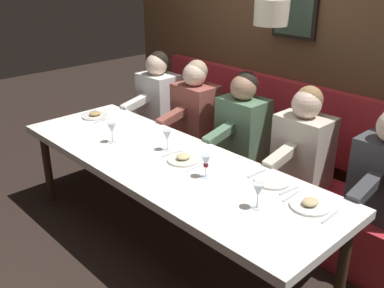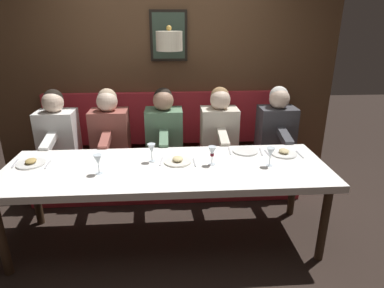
{
  "view_description": "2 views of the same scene",
  "coord_description": "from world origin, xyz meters",
  "px_view_note": "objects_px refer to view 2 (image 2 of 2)",
  "views": [
    {
      "loc": [
        -1.84,
        -2.23,
        2.1
      ],
      "look_at": [
        0.05,
        -0.22,
        0.92
      ],
      "focal_mm": 40.82,
      "sensor_mm": 36.0,
      "label": 1
    },
    {
      "loc": [
        -2.54,
        -0.05,
        1.9
      ],
      "look_at": [
        0.05,
        -0.22,
        0.92
      ],
      "focal_mm": 30.62,
      "sensor_mm": 36.0,
      "label": 2
    }
  ],
  "objects_px": {
    "diner_far": "(110,128)",
    "wine_glass_1": "(98,160)",
    "diner_nearest": "(277,124)",
    "diner_farthest": "(57,129)",
    "diner_near": "(219,126)",
    "diner_middle": "(164,127)",
    "dining_table": "(167,173)",
    "wine_glass_3": "(270,153)",
    "wine_glass_2": "(212,152)",
    "wine_glass_0": "(152,149)"
  },
  "relations": [
    {
      "from": "diner_nearest",
      "to": "diner_farthest",
      "type": "distance_m",
      "value": 2.4
    },
    {
      "from": "diner_far",
      "to": "diner_farthest",
      "type": "relative_size",
      "value": 1.0
    },
    {
      "from": "diner_near",
      "to": "diner_middle",
      "type": "relative_size",
      "value": 1.0
    },
    {
      "from": "dining_table",
      "to": "wine_glass_3",
      "type": "bearing_deg",
      "value": -92.73
    },
    {
      "from": "diner_far",
      "to": "diner_middle",
      "type": "bearing_deg",
      "value": -90.0
    },
    {
      "from": "wine_glass_0",
      "to": "diner_farthest",
      "type": "bearing_deg",
      "value": 53.83
    },
    {
      "from": "wine_glass_0",
      "to": "wine_glass_1",
      "type": "relative_size",
      "value": 1.0
    },
    {
      "from": "dining_table",
      "to": "diner_middle",
      "type": "height_order",
      "value": "diner_middle"
    },
    {
      "from": "diner_nearest",
      "to": "diner_near",
      "type": "distance_m",
      "value": 0.65
    },
    {
      "from": "diner_middle",
      "to": "diner_near",
      "type": "bearing_deg",
      "value": -90.0
    },
    {
      "from": "dining_table",
      "to": "wine_glass_3",
      "type": "distance_m",
      "value": 0.9
    },
    {
      "from": "wine_glass_1",
      "to": "wine_glass_2",
      "type": "height_order",
      "value": "same"
    },
    {
      "from": "diner_far",
      "to": "wine_glass_3",
      "type": "distance_m",
      "value": 1.76
    },
    {
      "from": "diner_near",
      "to": "diner_far",
      "type": "xyz_separation_m",
      "value": [
        0.0,
        1.2,
        0.0
      ]
    },
    {
      "from": "wine_glass_2",
      "to": "wine_glass_1",
      "type": "bearing_deg",
      "value": 97.17
    },
    {
      "from": "diner_far",
      "to": "diner_farthest",
      "type": "xyz_separation_m",
      "value": [
        0.0,
        0.55,
        0.0
      ]
    },
    {
      "from": "wine_glass_1",
      "to": "diner_far",
      "type": "bearing_deg",
      "value": 4.27
    },
    {
      "from": "diner_middle",
      "to": "wine_glass_2",
      "type": "height_order",
      "value": "diner_middle"
    },
    {
      "from": "diner_middle",
      "to": "diner_farthest",
      "type": "xyz_separation_m",
      "value": [
        0.0,
        1.14,
        0.0
      ]
    },
    {
      "from": "diner_middle",
      "to": "diner_far",
      "type": "distance_m",
      "value": 0.59
    },
    {
      "from": "diner_near",
      "to": "wine_glass_1",
      "type": "relative_size",
      "value": 4.82
    },
    {
      "from": "wine_glass_1",
      "to": "wine_glass_3",
      "type": "height_order",
      "value": "same"
    },
    {
      "from": "diner_middle",
      "to": "wine_glass_1",
      "type": "distance_m",
      "value": 1.11
    },
    {
      "from": "diner_nearest",
      "to": "wine_glass_1",
      "type": "height_order",
      "value": "diner_nearest"
    },
    {
      "from": "wine_glass_0",
      "to": "wine_glass_2",
      "type": "bearing_deg",
      "value": -101.06
    },
    {
      "from": "diner_nearest",
      "to": "diner_far",
      "type": "relative_size",
      "value": 1.0
    },
    {
      "from": "diner_middle",
      "to": "diner_nearest",
      "type": "bearing_deg",
      "value": -90.0
    },
    {
      "from": "wine_glass_2",
      "to": "dining_table",
      "type": "bearing_deg",
      "value": 92.53
    },
    {
      "from": "diner_near",
      "to": "diner_farthest",
      "type": "xyz_separation_m",
      "value": [
        0.0,
        1.75,
        0.0
      ]
    },
    {
      "from": "diner_far",
      "to": "wine_glass_0",
      "type": "height_order",
      "value": "diner_far"
    },
    {
      "from": "diner_farthest",
      "to": "wine_glass_3",
      "type": "distance_m",
      "value": 2.25
    },
    {
      "from": "dining_table",
      "to": "diner_farthest",
      "type": "relative_size",
      "value": 3.48
    },
    {
      "from": "wine_glass_0",
      "to": "wine_glass_2",
      "type": "xyz_separation_m",
      "value": [
        -0.1,
        -0.52,
        -0.0
      ]
    },
    {
      "from": "diner_nearest",
      "to": "wine_glass_0",
      "type": "height_order",
      "value": "diner_nearest"
    },
    {
      "from": "dining_table",
      "to": "diner_near",
      "type": "distance_m",
      "value": 1.06
    },
    {
      "from": "diner_nearest",
      "to": "diner_farthest",
      "type": "relative_size",
      "value": 1.0
    },
    {
      "from": "dining_table",
      "to": "wine_glass_2",
      "type": "xyz_separation_m",
      "value": [
        0.02,
        -0.39,
        0.18
      ]
    },
    {
      "from": "wine_glass_2",
      "to": "diner_far",
      "type": "bearing_deg",
      "value": 49.35
    },
    {
      "from": "diner_nearest",
      "to": "diner_farthest",
      "type": "xyz_separation_m",
      "value": [
        0.0,
        2.4,
        0.0
      ]
    },
    {
      "from": "diner_near",
      "to": "wine_glass_0",
      "type": "distance_m",
      "value": 1.04
    },
    {
      "from": "diner_nearest",
      "to": "diner_middle",
      "type": "height_order",
      "value": "same"
    },
    {
      "from": "wine_glass_3",
      "to": "diner_far",
      "type": "bearing_deg",
      "value": 58.26
    },
    {
      "from": "diner_far",
      "to": "wine_glass_1",
      "type": "bearing_deg",
      "value": -175.73
    },
    {
      "from": "diner_nearest",
      "to": "wine_glass_2",
      "type": "xyz_separation_m",
      "value": [
        -0.86,
        0.84,
        0.04
      ]
    },
    {
      "from": "diner_farthest",
      "to": "dining_table",
      "type": "bearing_deg",
      "value": -127.01
    },
    {
      "from": "diner_far",
      "to": "dining_table",
      "type": "bearing_deg",
      "value": -145.11
    },
    {
      "from": "wine_glass_0",
      "to": "wine_glass_3",
      "type": "height_order",
      "value": "same"
    },
    {
      "from": "dining_table",
      "to": "diner_middle",
      "type": "distance_m",
      "value": 0.89
    },
    {
      "from": "dining_table",
      "to": "wine_glass_1",
      "type": "relative_size",
      "value": 16.77
    },
    {
      "from": "diner_nearest",
      "to": "wine_glass_1",
      "type": "distance_m",
      "value": 2.02
    }
  ]
}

